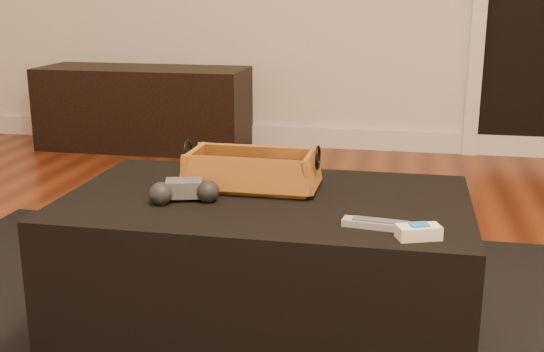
% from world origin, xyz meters
% --- Properties ---
extents(baseboard, '(5.00, 0.04, 0.12)m').
position_xyz_m(baseboard, '(0.00, 2.73, 0.06)').
color(baseboard, white).
rests_on(baseboard, floor).
extents(media_cabinet, '(1.24, 0.45, 0.49)m').
position_xyz_m(media_cabinet, '(-1.07, 2.51, 0.24)').
color(media_cabinet, black).
rests_on(media_cabinet, floor).
extents(ottoman, '(1.00, 0.60, 0.42)m').
position_xyz_m(ottoman, '(0.16, 0.27, 0.22)').
color(ottoman, black).
rests_on(ottoman, area_rug).
extents(tv_remote, '(0.19, 0.06, 0.02)m').
position_xyz_m(tv_remote, '(0.09, 0.33, 0.45)').
color(tv_remote, black).
rests_on(tv_remote, wicker_basket).
extents(cloth_bundle, '(0.11, 0.08, 0.05)m').
position_xyz_m(cloth_bundle, '(0.20, 0.37, 0.47)').
color(cloth_bundle, tan).
rests_on(cloth_bundle, wicker_basket).
extents(wicker_basket, '(0.35, 0.18, 0.12)m').
position_xyz_m(wicker_basket, '(0.10, 0.34, 0.47)').
color(wicker_basket, '#A36424').
rests_on(wicker_basket, ottoman).
extents(game_controller, '(0.18, 0.13, 0.06)m').
position_xyz_m(game_controller, '(-0.03, 0.19, 0.46)').
color(game_controller, '#434447').
rests_on(game_controller, ottoman).
extents(silver_remote, '(0.17, 0.06, 0.02)m').
position_xyz_m(silver_remote, '(0.45, 0.10, 0.44)').
color(silver_remote, '#A6A8AE').
rests_on(silver_remote, ottoman).
extents(cream_gadget, '(0.10, 0.07, 0.03)m').
position_xyz_m(cream_gadget, '(0.53, 0.05, 0.45)').
color(cream_gadget, white).
rests_on(cream_gadget, ottoman).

